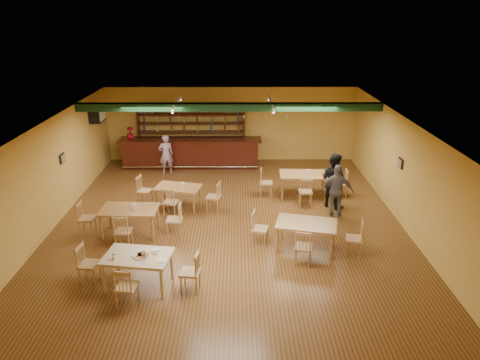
{
  "coord_description": "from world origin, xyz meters",
  "views": [
    {
      "loc": [
        0.25,
        -11.62,
        5.83
      ],
      "look_at": [
        0.33,
        0.6,
        1.15
      ],
      "focal_mm": 33.26,
      "sensor_mm": 36.0,
      "label": 1
    }
  ],
  "objects_px": {
    "dining_table_c": "(130,221)",
    "patron_right_a": "(333,180)",
    "bar_counter": "(191,153)",
    "dining_table_d": "(306,236)",
    "dining_table_a": "(179,197)",
    "near_table": "(139,271)",
    "patron_bar": "(166,154)",
    "dining_table_b": "(303,185)"
  },
  "relations": [
    {
      "from": "dining_table_c",
      "to": "patron_right_a",
      "type": "xyz_separation_m",
      "value": [
        5.95,
        1.86,
        0.49
      ]
    },
    {
      "from": "bar_counter",
      "to": "dining_table_d",
      "type": "height_order",
      "value": "bar_counter"
    },
    {
      "from": "dining_table_a",
      "to": "patron_right_a",
      "type": "xyz_separation_m",
      "value": [
        4.84,
        0.07,
        0.53
      ]
    },
    {
      "from": "dining_table_a",
      "to": "patron_right_a",
      "type": "height_order",
      "value": "patron_right_a"
    },
    {
      "from": "near_table",
      "to": "patron_right_a",
      "type": "relative_size",
      "value": 0.83
    },
    {
      "from": "dining_table_d",
      "to": "patron_right_a",
      "type": "bearing_deg",
      "value": 79.29
    },
    {
      "from": "patron_bar",
      "to": "patron_right_a",
      "type": "xyz_separation_m",
      "value": [
        5.68,
        -3.03,
        0.12
      ]
    },
    {
      "from": "bar_counter",
      "to": "dining_table_b",
      "type": "distance_m",
      "value": 5.06
    },
    {
      "from": "dining_table_c",
      "to": "near_table",
      "type": "xyz_separation_m",
      "value": [
        0.74,
        -2.5,
        0.01
      ]
    },
    {
      "from": "patron_bar",
      "to": "near_table",
      "type": "bearing_deg",
      "value": 73.99
    },
    {
      "from": "dining_table_c",
      "to": "patron_right_a",
      "type": "height_order",
      "value": "patron_right_a"
    },
    {
      "from": "dining_table_a",
      "to": "patron_bar",
      "type": "bearing_deg",
      "value": 117.93
    },
    {
      "from": "dining_table_b",
      "to": "patron_right_a",
      "type": "distance_m",
      "value": 1.23
    },
    {
      "from": "bar_counter",
      "to": "dining_table_a",
      "type": "distance_m",
      "value": 3.93
    },
    {
      "from": "dining_table_d",
      "to": "patron_right_a",
      "type": "relative_size",
      "value": 0.87
    },
    {
      "from": "bar_counter",
      "to": "dining_table_b",
      "type": "height_order",
      "value": "bar_counter"
    },
    {
      "from": "dining_table_b",
      "to": "dining_table_a",
      "type": "bearing_deg",
      "value": -165.39
    },
    {
      "from": "dining_table_a",
      "to": "bar_counter",
      "type": "bearing_deg",
      "value": 102.65
    },
    {
      "from": "near_table",
      "to": "patron_right_a",
      "type": "xyz_separation_m",
      "value": [
        5.2,
        4.36,
        0.49
      ]
    },
    {
      "from": "near_table",
      "to": "patron_bar",
      "type": "distance_m",
      "value": 7.41
    },
    {
      "from": "bar_counter",
      "to": "dining_table_a",
      "type": "relative_size",
      "value": 4.02
    },
    {
      "from": "near_table",
      "to": "patron_right_a",
      "type": "bearing_deg",
      "value": 48.12
    },
    {
      "from": "dining_table_a",
      "to": "near_table",
      "type": "height_order",
      "value": "near_table"
    },
    {
      "from": "dining_table_b",
      "to": "patron_bar",
      "type": "relative_size",
      "value": 1.04
    },
    {
      "from": "dining_table_a",
      "to": "dining_table_c",
      "type": "bearing_deg",
      "value": -108.84
    },
    {
      "from": "dining_table_d",
      "to": "dining_table_c",
      "type": "bearing_deg",
      "value": -177.18
    },
    {
      "from": "dining_table_a",
      "to": "dining_table_d",
      "type": "relative_size",
      "value": 0.91
    },
    {
      "from": "bar_counter",
      "to": "patron_bar",
      "type": "xyz_separation_m",
      "value": [
        -0.85,
        -0.83,
        0.2
      ]
    },
    {
      "from": "dining_table_a",
      "to": "dining_table_b",
      "type": "bearing_deg",
      "value": 25.04
    },
    {
      "from": "bar_counter",
      "to": "dining_table_a",
      "type": "height_order",
      "value": "bar_counter"
    },
    {
      "from": "dining_table_a",
      "to": "near_table",
      "type": "xyz_separation_m",
      "value": [
        -0.36,
        -4.29,
        0.04
      ]
    },
    {
      "from": "dining_table_b",
      "to": "near_table",
      "type": "distance_m",
      "value": 6.79
    },
    {
      "from": "patron_bar",
      "to": "patron_right_a",
      "type": "height_order",
      "value": "patron_right_a"
    },
    {
      "from": "dining_table_a",
      "to": "patron_bar",
      "type": "distance_m",
      "value": 3.24
    },
    {
      "from": "dining_table_a",
      "to": "near_table",
      "type": "distance_m",
      "value": 4.31
    },
    {
      "from": "dining_table_a",
      "to": "patron_right_a",
      "type": "relative_size",
      "value": 0.79
    },
    {
      "from": "dining_table_a",
      "to": "patron_right_a",
      "type": "distance_m",
      "value": 4.87
    },
    {
      "from": "near_table",
      "to": "dining_table_b",
      "type": "bearing_deg",
      "value": 57.68
    },
    {
      "from": "dining_table_d",
      "to": "near_table",
      "type": "relative_size",
      "value": 1.04
    },
    {
      "from": "dining_table_a",
      "to": "dining_table_b",
      "type": "distance_m",
      "value": 4.14
    },
    {
      "from": "patron_bar",
      "to": "bar_counter",
      "type": "bearing_deg",
      "value": -155.49
    },
    {
      "from": "dining_table_b",
      "to": "patron_bar",
      "type": "height_order",
      "value": "patron_bar"
    }
  ]
}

